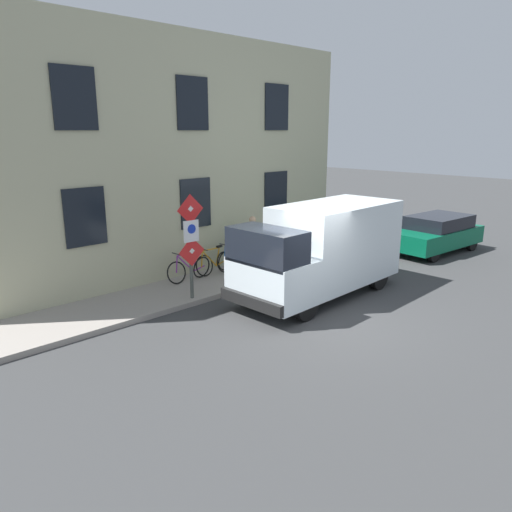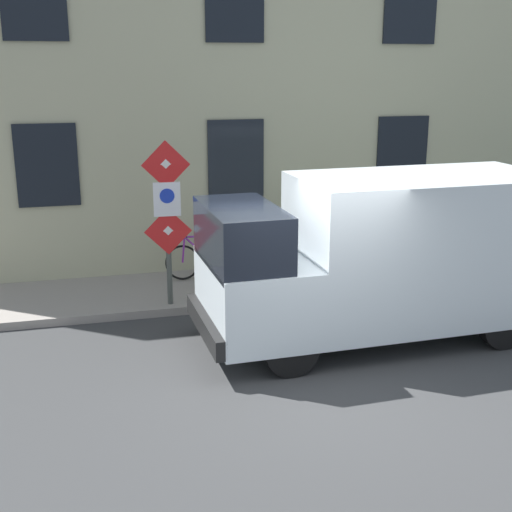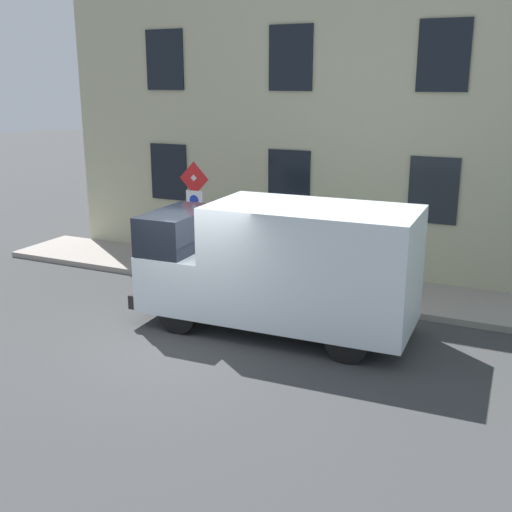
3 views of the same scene
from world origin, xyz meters
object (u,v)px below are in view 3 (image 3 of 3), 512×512
(bicycle_red, at_px, (357,265))
(bicycle_orange, at_px, (288,257))
(bicycle_purple, at_px, (256,253))
(pedestrian, at_px, (331,244))
(bicycle_blue, at_px, (322,261))
(sign_post_stacked, at_px, (195,210))
(delivery_van, at_px, (281,265))

(bicycle_red, xyz_separation_m, bicycle_orange, (0.00, 1.75, 0.00))
(bicycle_orange, xyz_separation_m, bicycle_purple, (0.00, 0.88, 0.00))
(pedestrian, bearing_deg, bicycle_blue, 175.42)
(bicycle_blue, xyz_separation_m, pedestrian, (-0.44, -0.36, 0.56))
(sign_post_stacked, relative_size, bicycle_orange, 1.55)
(sign_post_stacked, relative_size, bicycle_purple, 1.54)
(bicycle_blue, relative_size, pedestrian, 1.00)
(sign_post_stacked, xyz_separation_m, bicycle_orange, (1.37, -1.81, -1.28))
(bicycle_red, xyz_separation_m, bicycle_purple, (0.00, 2.63, 0.00))
(delivery_van, height_order, bicycle_orange, delivery_van)
(bicycle_blue, xyz_separation_m, bicycle_orange, (0.00, 0.88, 0.00))
(bicycle_purple, bearing_deg, pedestrian, 166.07)
(sign_post_stacked, height_order, pedestrian, sign_post_stacked)
(pedestrian, bearing_deg, delivery_van, -44.92)
(delivery_van, relative_size, bicycle_orange, 3.15)
(bicycle_red, relative_size, bicycle_blue, 1.00)
(bicycle_orange, xyz_separation_m, pedestrian, (-0.44, -1.24, 0.56))
(bicycle_red, relative_size, pedestrian, 1.00)
(delivery_van, distance_m, bicycle_orange, 3.57)
(bicycle_purple, xyz_separation_m, pedestrian, (-0.44, -2.11, 0.56))
(bicycle_blue, bearing_deg, delivery_van, 87.15)
(bicycle_blue, bearing_deg, bicycle_orange, -8.21)
(sign_post_stacked, bearing_deg, bicycle_orange, -52.85)
(bicycle_red, height_order, pedestrian, pedestrian)
(sign_post_stacked, xyz_separation_m, bicycle_red, (1.37, -3.56, -1.28))
(sign_post_stacked, height_order, bicycle_blue, sign_post_stacked)
(sign_post_stacked, relative_size, delivery_van, 0.49)
(delivery_van, xyz_separation_m, bicycle_red, (3.27, -0.57, -0.82))
(sign_post_stacked, height_order, bicycle_red, sign_post_stacked)
(delivery_van, relative_size, bicycle_blue, 3.14)
(bicycle_orange, height_order, bicycle_purple, same)
(bicycle_red, distance_m, pedestrian, 0.88)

